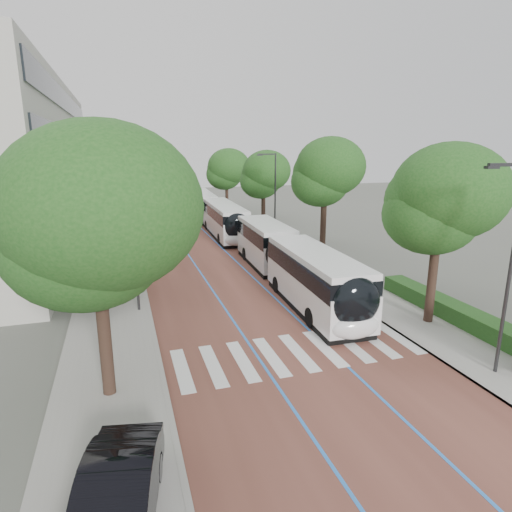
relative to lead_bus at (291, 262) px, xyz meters
The scene contains 19 objects.
ground 10.06m from the lead_bus, 109.11° to the right, with size 160.00×160.00×0.00m, color #51544C.
road 30.84m from the lead_bus, 96.06° to the left, with size 11.00×140.00×0.02m, color brown.
sidewalk_left 32.49m from the lead_bus, 109.34° to the left, with size 4.00×140.00×0.12m, color gray.
sidewalk_right 30.96m from the lead_bus, 82.10° to the left, with size 4.00×140.00×0.12m, color gray.
kerb_left 31.92m from the lead_bus, 106.12° to the left, with size 0.20×140.00×0.14m, color gray.
kerb_right 30.75m from the lead_bus, 85.61° to the left, with size 0.20×140.00×0.14m, color gray.
zebra_crossing 9.06m from the lead_bus, 110.00° to the right, with size 10.55×3.60×0.01m.
lane_line_left 31.05m from the lead_bus, 99.00° to the left, with size 0.12×126.00×0.01m, color blue.
lane_line_right 30.71m from the lead_bus, 93.08° to the left, with size 0.12×126.00×0.01m, color blue.
hedge 11.11m from the lead_bus, 58.03° to the right, with size 1.20×14.00×0.80m, color #194016.
streetlight_near 13.22m from the lead_bus, 74.77° to the right, with size 1.82×0.20×8.00m.
streetlight_far 13.45m from the lead_bus, 75.05° to the left, with size 1.82×0.20×8.00m.
lamp_post_left 9.77m from the lead_bus, behind, with size 0.14×0.14×8.00m, color #2D2D30.
trees_left 17.96m from the lead_bus, 128.35° to the left, with size 6.43×60.96×9.31m.
trees_right 15.60m from the lead_bus, 72.75° to the left, with size 5.83×47.59×8.79m.
lead_bus is the anchor object (origin of this frame).
bus_queued_0 16.64m from the lead_bus, 90.69° to the left, with size 2.99×12.48×3.20m.
bus_queued_1 28.88m from the lead_bus, 90.35° to the left, with size 3.31×12.53×3.20m.
parked_car 18.61m from the lead_bus, 124.30° to the right, with size 1.65×4.74×1.56m, color black.
Camera 1 is at (-6.65, -14.49, 8.58)m, focal length 30.00 mm.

